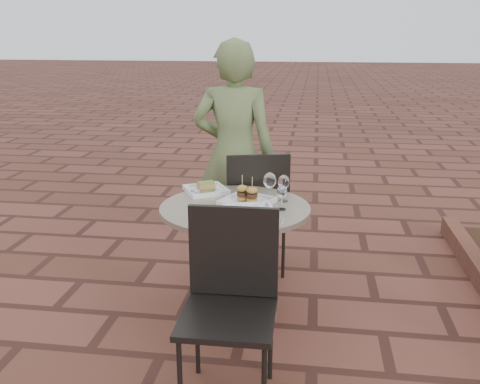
# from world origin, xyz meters

# --- Properties ---
(ground) EXTENTS (60.00, 60.00, 0.00)m
(ground) POSITION_xyz_m (0.00, 0.00, 0.00)
(ground) COLOR brown
(ground) RESTS_ON ground
(cafe_table) EXTENTS (0.90, 0.90, 0.73)m
(cafe_table) POSITION_xyz_m (-0.07, 0.09, 0.48)
(cafe_table) COLOR gray
(cafe_table) RESTS_ON ground
(chair_far) EXTENTS (0.55, 0.55, 0.93)m
(chair_far) POSITION_xyz_m (-0.02, 0.72, 0.55)
(chair_far) COLOR black
(chair_far) RESTS_ON ground
(chair_near) EXTENTS (0.44, 0.44, 0.93)m
(chair_near) POSITION_xyz_m (0.01, -0.62, 0.55)
(chair_near) COLOR black
(chair_near) RESTS_ON ground
(diner) EXTENTS (0.62, 0.41, 1.69)m
(diner) POSITION_xyz_m (-0.21, 0.93, 0.85)
(diner) COLOR #576739
(diner) RESTS_ON ground
(plate_salmon) EXTENTS (0.34, 0.34, 0.07)m
(plate_salmon) POSITION_xyz_m (-0.30, 0.36, 0.75)
(plate_salmon) COLOR white
(plate_salmon) RESTS_ON cafe_table
(plate_sliders) EXTENTS (0.36, 0.36, 0.18)m
(plate_sliders) POSITION_xyz_m (-0.01, 0.15, 0.76)
(plate_sliders) COLOR white
(plate_sliders) RESTS_ON cafe_table
(plate_tuna) EXTENTS (0.35, 0.35, 0.03)m
(plate_tuna) POSITION_xyz_m (0.03, -0.06, 0.75)
(plate_tuna) COLOR white
(plate_tuna) RESTS_ON cafe_table
(wine_glass_right) EXTENTS (0.06, 0.06, 0.15)m
(wine_glass_right) POSITION_xyz_m (0.21, 0.07, 0.83)
(wine_glass_right) COLOR white
(wine_glass_right) RESTS_ON cafe_table
(wine_glass_mid) EXTENTS (0.08, 0.08, 0.19)m
(wine_glass_mid) POSITION_xyz_m (0.12, 0.21, 0.86)
(wine_glass_mid) COLOR white
(wine_glass_mid) RESTS_ON cafe_table
(wine_glass_far) EXTENTS (0.07, 0.07, 0.17)m
(wine_glass_far) POSITION_xyz_m (0.21, 0.23, 0.85)
(wine_glass_far) COLOR white
(wine_glass_far) RESTS_ON cafe_table
(steel_ramekin) EXTENTS (0.06, 0.06, 0.04)m
(steel_ramekin) POSITION_xyz_m (-0.35, 0.26, 0.75)
(steel_ramekin) COLOR silver
(steel_ramekin) RESTS_ON cafe_table
(cutlery_set) EXTENTS (0.09, 0.19, 0.00)m
(cutlery_set) POSITION_xyz_m (0.21, -0.16, 0.73)
(cutlery_set) COLOR silver
(cutlery_set) RESTS_ON cafe_table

